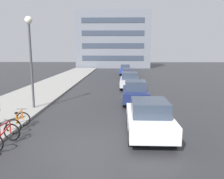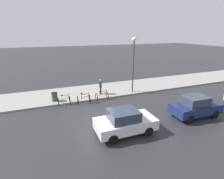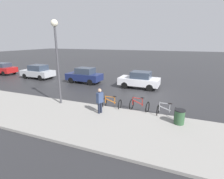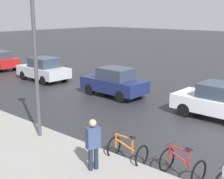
{
  "view_description": "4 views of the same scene",
  "coord_description": "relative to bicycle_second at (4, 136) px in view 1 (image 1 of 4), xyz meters",
  "views": [
    {
      "loc": [
        1.19,
        -8.13,
        3.71
      ],
      "look_at": [
        0.84,
        3.58,
        1.67
      ],
      "focal_mm": 35.0,
      "sensor_mm": 36.0,
      "label": 1
    },
    {
      "loc": [
        11.6,
        -3.15,
        6.37
      ],
      "look_at": [
        -2.03,
        2.2,
        1.46
      ],
      "focal_mm": 28.0,
      "sensor_mm": 36.0,
      "label": 2
    },
    {
      "loc": [
        -13.95,
        -2.43,
        4.51
      ],
      "look_at": [
        -1.76,
        2.47,
        0.82
      ],
      "focal_mm": 28.0,
      "sensor_mm": 36.0,
      "label": 3
    },
    {
      "loc": [
        -10.91,
        -3.96,
        4.72
      ],
      "look_at": [
        -1.04,
        4.59,
        1.48
      ],
      "focal_mm": 50.0,
      "sensor_mm": 36.0,
      "label": 4
    }
  ],
  "objects": [
    {
      "name": "bicycle_second",
      "position": [
        0.0,
        0.0,
        0.0
      ],
      "size": [
        0.87,
        1.24,
        1.01
      ],
      "color": "black",
      "rests_on": "ground"
    },
    {
      "name": "car_white",
      "position": [
        5.9,
        1.39,
        0.39
      ],
      "size": [
        1.95,
        3.92,
        1.62
      ],
      "color": "silver",
      "rests_on": "ground"
    },
    {
      "name": "car_navy",
      "position": [
        5.74,
        7.49,
        0.41
      ],
      "size": [
        1.87,
        3.92,
        1.67
      ],
      "color": "navy",
      "rests_on": "ground"
    },
    {
      "name": "car_red",
      "position": [
        5.92,
        20.58,
        0.37
      ],
      "size": [
        1.81,
        3.92,
        1.55
      ],
      "color": "#AD1919",
      "rests_on": "ground"
    },
    {
      "name": "building_facade_main",
      "position": [
        3.28,
        44.84,
        5.9
      ],
      "size": [
        16.59,
        8.51,
        12.63
      ],
      "color": "slate",
      "rests_on": "ground"
    },
    {
      "name": "car_blue",
      "position": [
        5.63,
        27.34,
        0.39
      ],
      "size": [
        1.98,
        3.88,
        1.62
      ],
      "color": "navy",
      "rests_on": "ground"
    },
    {
      "name": "streetlamp",
      "position": [
        -0.94,
        5.54,
        3.65
      ],
      "size": [
        0.46,
        0.46,
        5.82
      ],
      "color": "#424247",
      "rests_on": "ground"
    },
    {
      "name": "bicycle_third",
      "position": [
        -0.24,
        1.83,
        -0.02
      ],
      "size": [
        0.76,
        1.2,
        0.93
      ],
      "color": "black",
      "rests_on": "ground"
    },
    {
      "name": "car_silver",
      "position": [
        5.67,
        14.02,
        0.4
      ],
      "size": [
        2.04,
        4.1,
        1.66
      ],
      "color": "#B2B5BA",
      "rests_on": "ground"
    },
    {
      "name": "ground_plane",
      "position": [
        3.33,
        0.1,
        -0.41
      ],
      "size": [
        140.0,
        140.0,
        0.0
      ],
      "primitive_type": "plane",
      "color": "#28282B"
    },
    {
      "name": "sidewalk_kerb",
      "position": [
        -2.67,
        10.1,
        -0.34
      ],
      "size": [
        4.8,
        60.0,
        0.14
      ],
      "primitive_type": "cube",
      "color": "gray",
      "rests_on": "ground"
    }
  ]
}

